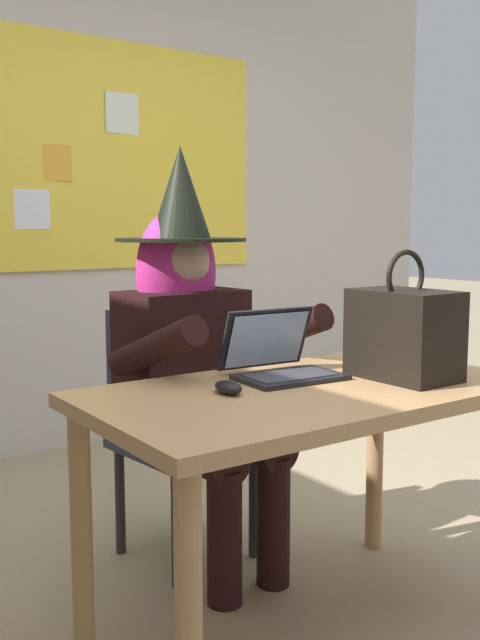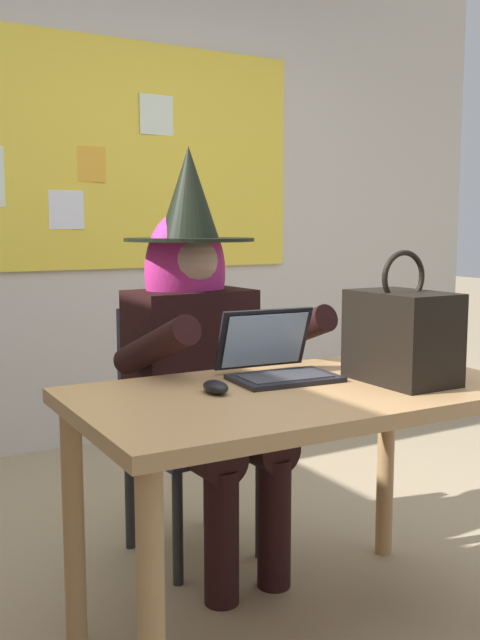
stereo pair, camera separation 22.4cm
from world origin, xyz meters
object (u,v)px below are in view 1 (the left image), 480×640
at_px(chair_at_desk, 172,417).
at_px(laptop, 281,362).
at_px(handbag, 404,333).
at_px(computer_mouse, 228,387).
at_px(desk_main, 308,421).
at_px(person_costumed, 192,342).

relative_size(chair_at_desk, laptop, 2.75).
bearing_deg(laptop, chair_at_desk, 99.12).
distance_m(laptop, handbag, 0.37).
relative_size(laptop, computer_mouse, 3.09).
height_order(desk_main, laptop, laptop).
height_order(desk_main, handbag, handbag).
height_order(chair_at_desk, computer_mouse, chair_at_desk).
distance_m(person_costumed, computer_mouse, 0.57).
bearing_deg(handbag, person_costumed, 114.99).
xyz_separation_m(desk_main, computer_mouse, (-0.23, 0.06, 0.12)).
height_order(person_costumed, handbag, person_costumed).
height_order(person_costumed, laptop, person_costumed).
bearing_deg(person_costumed, desk_main, -0.55).
bearing_deg(desk_main, handbag, -15.83).
bearing_deg(chair_at_desk, handbag, 16.58).
xyz_separation_m(desk_main, handbag, (0.29, -0.08, 0.24)).
bearing_deg(computer_mouse, handbag, -9.48).
bearing_deg(person_costumed, laptop, 2.33).
bearing_deg(handbag, chair_at_desk, 112.20).
xyz_separation_m(person_costumed, laptop, (0.04, -0.44, -0.01)).
height_order(chair_at_desk, person_costumed, person_costumed).
distance_m(chair_at_desk, person_costumed, 0.32).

